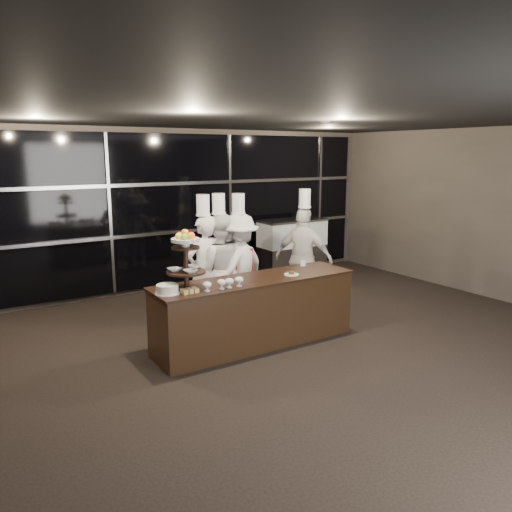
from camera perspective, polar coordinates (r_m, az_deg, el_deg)
room at (r=5.36m, az=12.03°, el=0.07°), size 10.00×10.00×10.00m
window_wall at (r=9.48m, az=-9.42°, el=5.18°), size 8.60×0.10×2.80m
buffet_counter at (r=6.76m, az=-0.06°, el=-6.32°), size 2.84×0.74×0.92m
display_stand at (r=6.07m, az=-8.04°, el=0.02°), size 0.48×0.48×0.74m
compotes at (r=6.13m, az=-3.63°, el=-3.00°), size 0.56×0.11×0.12m
layer_cake at (r=6.01m, az=-10.09°, el=-3.76°), size 0.30×0.30×0.11m
pastry_squares at (r=6.00m, az=-7.61°, el=-3.95°), size 0.20×0.13×0.05m
small_plate at (r=6.83m, az=4.07°, el=-2.05°), size 0.20×0.20×0.05m
chef_cup at (r=7.38m, az=5.39°, el=-0.88°), size 0.08×0.08×0.07m
display_case at (r=10.20m, az=4.15°, el=1.12°), size 1.39×0.61×1.24m
chef_a at (r=7.42m, az=-5.93°, el=-1.53°), size 0.67×0.50×1.97m
chef_b at (r=7.52m, az=-4.19°, el=-1.42°), size 1.02×0.94×1.98m
chef_c at (r=7.60m, az=-1.98°, el=-1.31°), size 1.24×1.01×1.97m
chef_d at (r=8.25m, az=5.46°, el=-0.18°), size 0.85×1.07×1.99m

